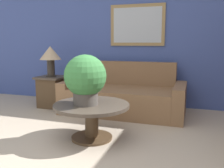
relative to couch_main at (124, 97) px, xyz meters
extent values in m
cube|color=#42569E|center=(0.00, 0.65, 1.02)|extent=(7.55, 0.06, 2.60)
cube|color=#997A4C|center=(0.08, 0.60, 1.25)|extent=(1.03, 0.03, 0.76)
cube|color=#B2BCC6|center=(0.08, 0.59, 1.25)|extent=(0.91, 0.01, 0.64)
cube|color=brown|center=(0.00, -0.05, -0.06)|extent=(1.69, 0.98, 0.44)
cube|color=brown|center=(0.00, 0.36, 0.37)|extent=(1.69, 0.16, 0.42)
cube|color=brown|center=(-0.94, -0.05, -0.01)|extent=(0.18, 0.98, 0.54)
cube|color=brown|center=(0.94, -0.05, -0.01)|extent=(0.18, 0.98, 0.54)
cylinder|color=#4C3823|center=(-0.06, -1.30, -0.26)|extent=(0.52, 0.52, 0.03)
cylinder|color=#4C3823|center=(-0.06, -1.30, -0.05)|extent=(0.17, 0.17, 0.38)
cylinder|color=#473D33|center=(-0.06, -1.30, 0.16)|extent=(0.94, 0.94, 0.04)
cube|color=#4C3823|center=(-1.39, -0.06, 0.00)|extent=(0.42, 0.42, 0.54)
cube|color=#473D33|center=(-1.39, -0.06, 0.28)|extent=(0.49, 0.49, 0.03)
cylinder|color=#2D2823|center=(-1.39, -0.06, 0.31)|extent=(0.20, 0.20, 0.02)
cylinder|color=#2D2823|center=(-1.39, -0.06, 0.47)|extent=(0.14, 0.14, 0.29)
cone|color=tan|center=(-1.39, -0.06, 0.74)|extent=(0.40, 0.40, 0.25)
cylinder|color=#4C4742|center=(-0.11, -1.35, 0.26)|extent=(0.30, 0.30, 0.16)
sphere|color=#387A3D|center=(-0.11, -1.35, 0.53)|extent=(0.51, 0.51, 0.51)
camera|label=1|loc=(1.12, -4.08, 0.93)|focal=40.00mm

